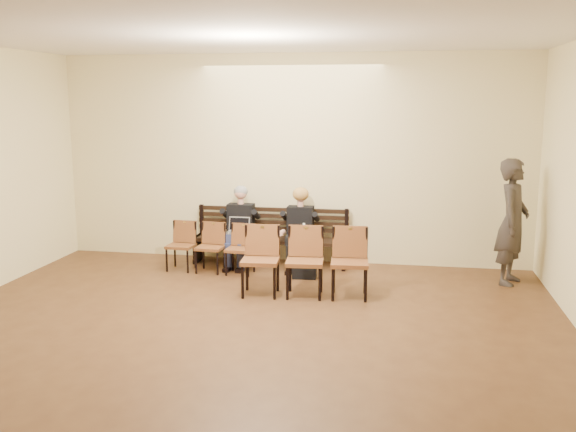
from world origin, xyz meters
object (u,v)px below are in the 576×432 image
bag (305,269)px  water_bottle (304,238)px  chair_row_front (210,248)px  chair_row_back (305,262)px  bench (270,251)px  seated_woman (299,231)px  passerby (513,212)px  laptop (237,234)px  seated_man (240,227)px

bag → water_bottle: bearing=100.9°
chair_row_front → chair_row_back: size_ratio=0.80×
bench → chair_row_front: bearing=-142.7°
water_bottle → seated_woman: bearing=111.9°
passerby → seated_woman: bearing=105.0°
bench → laptop: size_ratio=7.39×
seated_woman → passerby: (3.28, -0.34, 0.47)m
seated_man → passerby: passerby is taller
passerby → chair_row_back: passerby is taller
passerby → laptop: bearing=109.3°
bench → laptop: bearing=-145.4°
seated_man → seated_woman: (1.01, 0.00, -0.03)m
seated_woman → passerby: 3.33m
laptop → passerby: size_ratio=0.16×
bench → seated_woman: seated_woman is taller
chair_row_back → seated_woman: bearing=97.2°
seated_woman → laptop: 1.02m
bag → chair_row_front: 1.57m
water_bottle → bag: size_ratio=0.63×
chair_row_front → bag: bearing=1.1°
bench → laptop: laptop is taller
bench → seated_man: size_ratio=2.00×
seated_man → chair_row_front: size_ratio=0.91×
bag → laptop: bearing=161.7°
passerby → water_bottle: bearing=110.2°
seated_man → seated_woman: size_ratio=1.05×
laptop → chair_row_back: size_ratio=0.20×
water_bottle → chair_row_front: 1.52m
passerby → chair_row_front: (-4.65, -0.19, -0.69)m
seated_woman → chair_row_front: bearing=-158.8°
seated_woman → laptop: size_ratio=3.49×
laptop → passerby: (4.28, -0.13, 0.51)m
water_bottle → chair_row_back: (0.20, -1.24, -0.07)m
chair_row_front → seated_man: bearing=60.0°
passerby → chair_row_front: bearing=113.3°
seated_woman → water_bottle: seated_woman is taller
laptop → passerby: bearing=5.1°
seated_woman → laptop: (-1.00, -0.21, -0.04)m
bench → chair_row_back: chair_row_back is taller
water_bottle → passerby: bearing=-0.8°
chair_row_back → bench: bearing=112.2°
seated_man → chair_row_front: 0.69m
laptop → water_bottle: (1.12, -0.09, -0.01)m
seated_man → laptop: (0.01, -0.21, -0.07)m
seated_man → water_bottle: size_ratio=5.63×
laptop → seated_man: bearing=100.5°
chair_row_back → seated_man: bearing=126.4°
chair_row_front → chair_row_back: (1.69, -1.01, 0.10)m
laptop → passerby: passerby is taller
chair_row_back → passerby: bearing=17.3°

